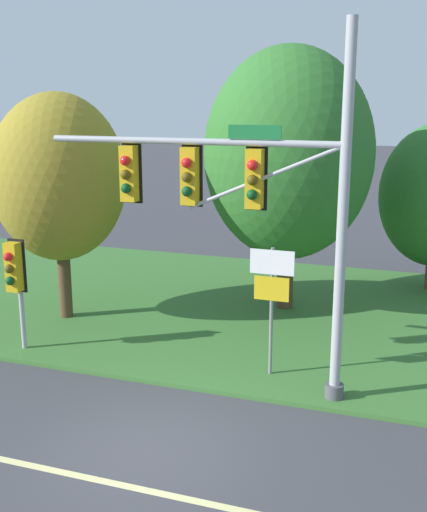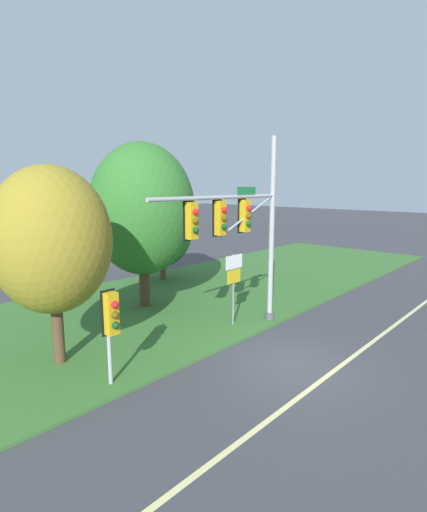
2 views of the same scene
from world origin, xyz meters
name	(u,v)px [view 2 (image 2 of 2)]	position (x,y,z in m)	size (l,w,h in m)	color
ground_plane	(294,364)	(0.00, 0.00, 0.00)	(160.00, 160.00, 0.00)	#3D3D42
lane_stripe	(327,376)	(0.00, -1.20, 0.00)	(36.00, 0.16, 0.01)	beige
grass_verge	(140,311)	(0.00, 8.25, 0.05)	(48.00, 11.50, 0.10)	#386B2D
traffic_signal_mast	(243,225)	(1.04, 3.02, 4.34)	(6.71, 0.49, 7.69)	#9EA0A5
pedestrian_signal_near_kerb	(111,319)	(-4.89, 3.05, 2.13)	(0.46, 0.55, 2.85)	#9EA0A5
route_sign_post	(234,277)	(1.41, 3.75, 2.14)	(1.01, 0.08, 2.99)	slate
tree_nearest_road	(51,241)	(-5.19, 5.70, 4.14)	(3.73, 3.73, 6.38)	#4C3823
tree_left_of_mast	(142,210)	(0.62, 8.63, 4.70)	(4.89, 4.89, 7.68)	#4C3823
tree_behind_signpost	(162,229)	(4.78, 12.16, 3.22)	(3.72, 3.72, 5.46)	brown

